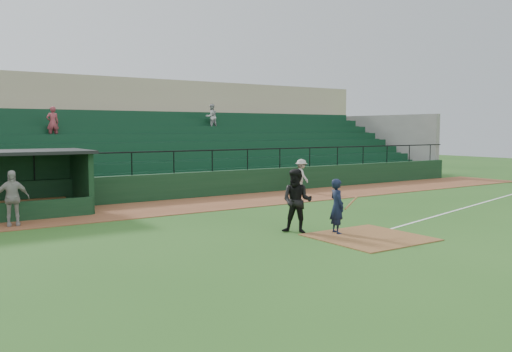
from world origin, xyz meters
TOP-DOWN VIEW (x-y plane):
  - ground at (0.00, 0.00)m, footprint 90.00×90.00m
  - warning_track at (0.00, 8.00)m, footprint 40.00×4.00m
  - home_plate_dirt at (0.00, -1.00)m, footprint 3.00×3.00m
  - foul_line at (8.00, 1.20)m, footprint 17.49×4.44m
  - stadium_structure at (-0.00, 16.46)m, footprint 38.00×13.08m
  - batter_at_plate at (-0.40, -0.02)m, footprint 1.07×0.72m
  - umpire at (-1.32, 0.79)m, footprint 1.19×1.23m
  - runner at (5.37, 8.88)m, footprint 0.76×1.16m
  - dugout_player_a at (-8.40, 6.89)m, footprint 1.12×0.58m

SIDE VIEW (x-z plane):
  - ground at x=0.00m, z-range 0.00..0.00m
  - foul_line at x=8.00m, z-range 0.00..0.01m
  - warning_track at x=0.00m, z-range 0.00..0.03m
  - home_plate_dirt at x=0.00m, z-range 0.00..0.03m
  - batter_at_plate at x=-0.40m, z-range 0.00..1.70m
  - runner at x=5.37m, z-range 0.03..1.70m
  - dugout_player_a at x=-8.40m, z-range 0.03..1.86m
  - umpire at x=-1.32m, z-range 0.00..1.99m
  - stadium_structure at x=0.00m, z-range -0.90..5.50m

